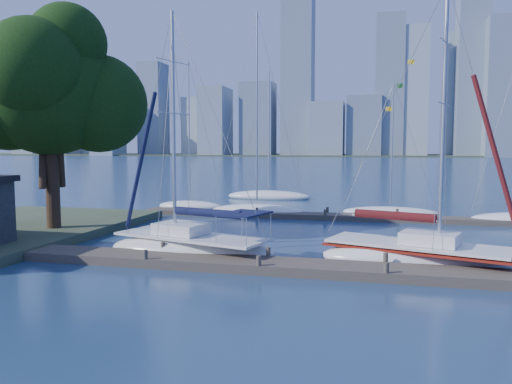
# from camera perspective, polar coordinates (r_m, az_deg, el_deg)

# --- Properties ---
(ground) EXTENTS (700.00, 700.00, 0.00)m
(ground) POSITION_cam_1_polar(r_m,az_deg,el_deg) (21.35, 0.89, -8.90)
(ground) COLOR navy
(ground) RESTS_ON ground
(near_dock) EXTENTS (26.00, 2.00, 0.40)m
(near_dock) POSITION_cam_1_polar(r_m,az_deg,el_deg) (21.30, 0.89, -8.38)
(near_dock) COLOR #443A32
(near_dock) RESTS_ON ground
(far_dock) EXTENTS (30.00, 1.80, 0.36)m
(far_dock) POSITION_cam_1_polar(r_m,az_deg,el_deg) (36.63, 9.58, -2.81)
(far_dock) COLOR #443A32
(far_dock) RESTS_ON ground
(far_shore) EXTENTS (800.00, 100.00, 1.50)m
(far_shore) POSITION_cam_1_polar(r_m,az_deg,el_deg) (340.27, 13.07, 4.07)
(far_shore) COLOR #38472D
(far_shore) RESTS_ON ground
(tree) EXTENTS (10.17, 9.25, 13.08)m
(tree) POSITION_cam_1_polar(r_m,az_deg,el_deg) (31.34, -22.52, 11.18)
(tree) COLOR #302215
(tree) RESTS_ON ground
(sailboat_navy) EXTENTS (8.72, 4.92, 12.16)m
(sailboat_navy) POSITION_cam_1_polar(r_m,az_deg,el_deg) (24.17, -7.44, -5.03)
(sailboat_navy) COLOR white
(sailboat_navy) RESTS_ON ground
(sailboat_maroon) EXTENTS (8.70, 5.09, 12.50)m
(sailboat_maroon) POSITION_cam_1_polar(r_m,az_deg,el_deg) (23.09, 17.88, -5.63)
(sailboat_maroon) COLOR white
(sailboat_maroon) RESTS_ON ground
(bg_boat_0) EXTENTS (5.96, 2.91, 12.69)m
(bg_boat_0) POSITION_cam_1_polar(r_m,az_deg,el_deg) (42.85, -7.54, -1.54)
(bg_boat_0) COLOR white
(bg_boat_0) RESTS_ON ground
(bg_boat_1) EXTENTS (7.52, 3.00, 15.67)m
(bg_boat_1) POSITION_cam_1_polar(r_m,az_deg,el_deg) (38.52, 0.11, -2.15)
(bg_boat_1) COLOR white
(bg_boat_1) RESTS_ON ground
(bg_boat_3) EXTENTS (7.45, 4.50, 10.33)m
(bg_boat_3) POSITION_cam_1_polar(r_m,az_deg,el_deg) (39.82, 15.12, -2.24)
(bg_boat_3) COLOR white
(bg_boat_3) RESTS_ON ground
(bg_boat_6) EXTENTS (8.85, 5.42, 13.19)m
(bg_boat_6) POSITION_cam_1_polar(r_m,az_deg,el_deg) (50.63, 1.47, -0.46)
(bg_boat_6) COLOR white
(bg_boat_6) RESTS_ON ground
(skyline) EXTENTS (502.22, 51.31, 113.26)m
(skyline) POSITION_cam_1_polar(r_m,az_deg,el_deg) (312.61, 17.18, 10.22)
(skyline) COLOR gray
(skyline) RESTS_ON ground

